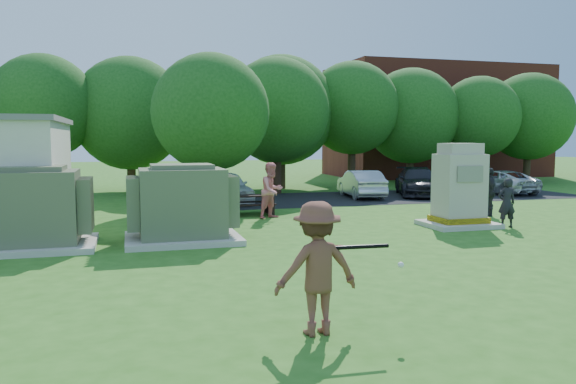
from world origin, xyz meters
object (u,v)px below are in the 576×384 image
object	(u,v)px
transformer_right	(182,205)
car_dark	(418,182)
transformer_left	(32,210)
car_silver_b	(498,182)
person_walking_right	(489,192)
car_silver_a	(361,184)
batter	(317,268)
picnic_table	(250,202)
person_by_generator	(507,203)
person_at_picnic	(272,190)
generator_cabinet	(459,190)
car_white	(225,187)

from	to	relation	value
transformer_right	car_dark	size ratio (longest dim) A/B	0.65
transformer_left	car_silver_b	xyz separation A→B (m)	(20.19, 9.00, -0.39)
transformer_right	person_walking_right	bearing A→B (deg)	10.48
car_silver_a	car_dark	bearing A→B (deg)	-172.59
batter	car_silver_b	xyz separation A→B (m)	(15.36, 16.79, -0.36)
batter	person_walking_right	world-z (taller)	batter
picnic_table	person_walking_right	xyz separation A→B (m)	(8.15, -2.60, 0.41)
transformer_right	batter	size ratio (longest dim) A/B	1.59
picnic_table	car_dark	size ratio (longest dim) A/B	0.37
picnic_table	person_by_generator	bearing A→B (deg)	-35.74
picnic_table	person_walking_right	world-z (taller)	person_walking_right
person_at_picnic	car_silver_b	world-z (taller)	person_at_picnic
picnic_table	car_dark	xyz separation A→B (m)	(9.28, 4.56, 0.22)
transformer_left	picnic_table	size ratio (longest dim) A/B	1.78
generator_cabinet	car_dark	distance (m)	9.68
car_silver_b	transformer_right	bearing A→B (deg)	21.40
generator_cabinet	car_silver_a	size ratio (longest dim) A/B	0.67
batter	person_by_generator	size ratio (longest dim) A/B	1.23
person_walking_right	car_silver_a	bearing A→B (deg)	-144.67
person_walking_right	batter	bearing A→B (deg)	-24.46
picnic_table	batter	world-z (taller)	batter
car_dark	transformer_left	bearing A→B (deg)	-128.93
person_at_picnic	car_dark	xyz separation A→B (m)	(8.72, 5.61, -0.30)
car_dark	car_white	bearing A→B (deg)	-155.55
person_walking_right	car_silver_b	distance (m)	8.89
person_at_picnic	person_walking_right	xyz separation A→B (m)	(7.59, -1.54, -0.10)
picnic_table	person_at_picnic	world-z (taller)	person_at_picnic
batter	car_white	size ratio (longest dim) A/B	0.46
car_silver_a	car_silver_b	distance (m)	7.38
transformer_left	car_silver_a	bearing A→B (deg)	35.49
picnic_table	batter	distance (m)	12.55
car_silver_a	car_white	bearing A→B (deg)	11.15
transformer_left	car_dark	world-z (taller)	transformer_left
picnic_table	car_dark	bearing A→B (deg)	26.14
person_at_picnic	person_walking_right	distance (m)	7.75
batter	person_walking_right	size ratio (longest dim) A/B	1.09
person_by_generator	generator_cabinet	bearing A→B (deg)	-15.83
person_by_generator	car_silver_a	world-z (taller)	person_by_generator
car_silver_b	batter	bearing A→B (deg)	40.33
picnic_table	car_white	distance (m)	3.98
generator_cabinet	person_at_picnic	distance (m)	6.18
car_dark	car_silver_b	world-z (taller)	car_dark
transformer_right	picnic_table	size ratio (longest dim) A/B	1.78
car_silver_a	car_silver_b	size ratio (longest dim) A/B	0.93
transformer_right	car_dark	xyz separation A→B (m)	(12.11, 9.18, -0.30)
batter	generator_cabinet	bearing A→B (deg)	-135.95
person_by_generator	car_white	bearing A→B (deg)	-41.45
transformer_right	batter	world-z (taller)	transformer_right
generator_cabinet	picnic_table	distance (m)	7.28
generator_cabinet	car_dark	xyz separation A→B (m)	(3.55, 8.99, -0.47)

